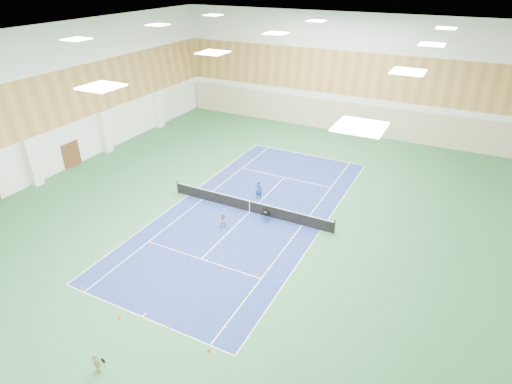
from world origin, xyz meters
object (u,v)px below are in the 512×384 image
tennis_net (250,205)px  child_court (223,221)px  ball_cart (265,216)px  coach (259,190)px  child_apron (96,363)px

tennis_net → child_court: bearing=-102.7°
ball_cart → coach: bearing=128.3°
tennis_net → child_apron: bearing=-88.2°
coach → child_apron: 17.50m
coach → ball_cart: coach is taller
tennis_net → ball_cart: (1.57, -0.60, -0.14)m
coach → child_court: 4.80m
child_court → ball_cart: size_ratio=1.39×
tennis_net → ball_cart: 1.69m
coach → tennis_net: bearing=96.7°
tennis_net → child_apron: 15.41m
tennis_net → child_court: child_court is taller
child_court → ball_cart: child_court is taller
child_court → child_apron: (1.09, -12.70, -0.02)m
coach → child_apron: (0.78, -17.48, -0.24)m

